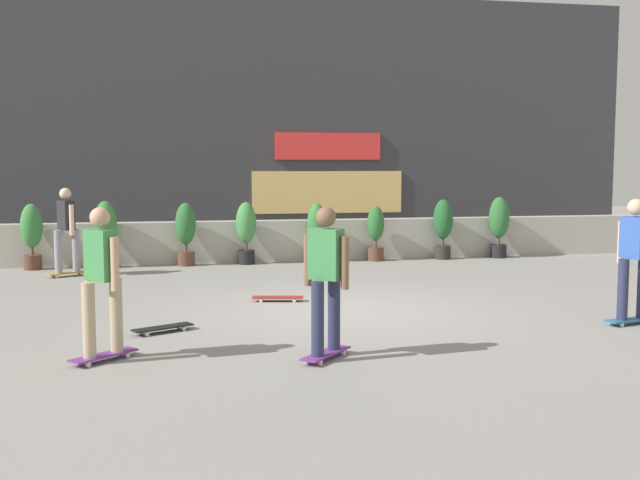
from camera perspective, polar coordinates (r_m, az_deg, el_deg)
The scene contains 17 objects.
ground_plane at distance 11.52m, azimuth 1.48°, elevation -5.19°, with size 48.00×48.00×0.00m, color gray.
planter_wall at distance 17.30m, azimuth -2.94°, elevation -0.03°, with size 18.00×0.40×0.90m, color #B2ADA3.
building_backdrop at distance 21.21m, azimuth -4.58°, elevation 8.58°, with size 20.00×2.08×6.50m.
potted_plant_0 at distance 16.85m, azimuth -20.37°, elevation 0.52°, with size 0.44×0.44×1.34m.
potted_plant_1 at distance 16.68m, azimuth -15.44°, elevation 0.73°, with size 0.46×0.46×1.39m.
potted_plant_2 at distance 16.65m, azimuth -9.81°, elevation 0.69°, with size 0.43×0.43×1.33m.
potted_plant_3 at distance 16.73m, azimuth -5.44°, elevation 0.78°, with size 0.43×0.43×1.33m.
potted_plant_4 at distance 16.96m, azimuth -0.24°, elevation 0.77°, with size 0.41×0.41×1.29m.
potted_plant_5 at distance 17.28m, azimuth 4.10°, elevation 0.63°, with size 0.38×0.38×1.22m.
potted_plant_6 at distance 17.75m, azimuth 9.00°, elevation 1.06°, with size 0.44×0.44×1.35m.
potted_plant_7 at distance 18.26m, azimuth 12.98°, elevation 1.22°, with size 0.46×0.46×1.39m.
skater_mid_plaza at distance 11.23m, azimuth 22.02°, elevation -1.03°, with size 0.82×0.55×1.70m.
skater_by_wall_left at distance 15.61m, azimuth -18.09°, elevation 0.88°, with size 0.79×0.59×1.70m.
skater_far_left at distance 8.80m, azimuth -15.71°, elevation -2.58°, with size 0.74×0.67×1.70m.
skater_by_wall_right at distance 8.55m, azimuth 0.44°, elevation -2.60°, with size 0.68×0.73×1.70m.
skateboard_near_camera at distance 10.25m, azimuth -11.45°, elevation -6.32°, with size 0.80×0.54×0.08m.
skateboard_aside at distance 12.27m, azimuth -3.11°, elevation -4.23°, with size 0.82×0.35×0.08m.
Camera 1 is at (-2.52, -11.03, 2.18)m, focal length 43.68 mm.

